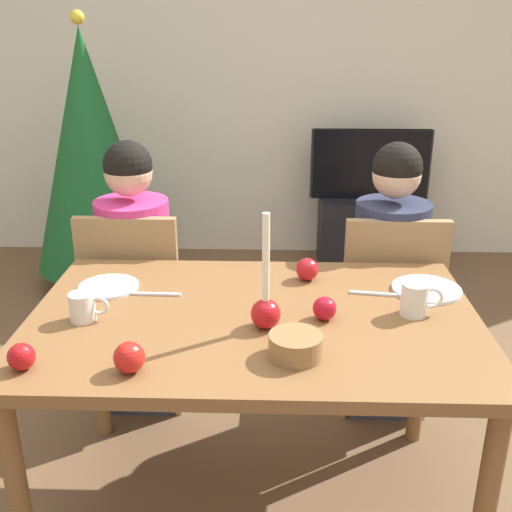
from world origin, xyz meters
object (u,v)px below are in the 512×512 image
chair_left (136,298)px  apple_by_left_plate (307,269)px  christmas_tree (91,152)px  tv (370,164)px  candle_centerpiece (266,306)px  apple_near_candle (21,357)px  bowl_walnuts (296,346)px  mug_right (416,299)px  chair_right (387,302)px  apple_by_right_mug (325,308)px  mug_left (84,307)px  dining_table (254,339)px  person_right_child (387,286)px  plate_right (426,289)px  apple_far_edge (129,357)px  plate_left (109,287)px  person_left_child (137,283)px  tv_stand (366,231)px

chair_left → apple_by_left_plate: 0.82m
christmas_tree → apple_by_left_plate: 2.05m
tv → candle_centerpiece: 2.47m
apple_near_candle → apple_by_left_plate: bearing=38.3°
bowl_walnuts → christmas_tree: bearing=118.6°
candle_centerpiece → mug_right: (0.46, 0.10, -0.02)m
chair_right → tv: bearing=84.7°
candle_centerpiece → apple_near_candle: candle_centerpiece is taller
chair_right → apple_by_right_mug: (-0.32, -0.63, 0.27)m
mug_left → apple_near_candle: bearing=-106.2°
dining_table → chair_right: chair_right is taller
tv → christmas_tree: size_ratio=0.48×
chair_left → chair_right: bearing=0.0°
dining_table → person_right_child: size_ratio=1.19×
chair_right → apple_by_left_plate: bearing=-137.6°
plate_right → mug_right: size_ratio=1.78×
chair_right → candle_centerpiece: candle_centerpiece is taller
mug_left → apple_far_edge: (0.20, -0.28, -0.00)m
plate_left → candle_centerpiece: bearing=-26.0°
dining_table → mug_left: (-0.52, -0.05, 0.13)m
person_right_child → tv: size_ratio=1.48×
person_left_child → plate_left: person_left_child is taller
dining_table → person_right_child: bearing=50.2°
chair_right → apple_far_edge: 1.30m
tv_stand → bowl_walnuts: size_ratio=4.33×
dining_table → plate_left: plate_left is taller
tv_stand → plate_left: 2.48m
apple_near_candle → person_right_child: bearing=40.6°
person_right_child → candle_centerpiece: (-0.50, -0.72, 0.25)m
mug_right → apple_by_right_mug: mug_right is taller
christmas_tree → apple_by_right_mug: 2.32m
plate_right → mug_right: bearing=-113.8°
person_left_child → plate_right: bearing=-21.8°
candle_centerpiece → plate_right: bearing=27.2°
chair_left → apple_by_right_mug: bearing=-40.5°
plate_right → candle_centerpiece: bearing=-152.8°
dining_table → bowl_walnuts: size_ratio=9.47×
tv_stand → person_left_child: bearing=-126.1°
plate_right → apple_far_edge: bearing=-149.1°
plate_right → bowl_walnuts: 0.64m
apple_near_candle → chair_right: bearing=39.6°
person_right_child → plate_left: person_right_child is taller
apple_by_right_mug → candle_centerpiece: bearing=-162.0°
plate_left → bowl_walnuts: bearing=-34.5°
tv_stand → christmas_tree: bearing=-167.6°
bowl_walnuts → mug_left: bearing=163.1°
plate_left → mug_left: size_ratio=1.68×
mug_right → apple_far_edge: size_ratio=1.56×
apple_by_right_mug → mug_right: bearing=8.2°
mug_left → apple_far_edge: size_ratio=1.45×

